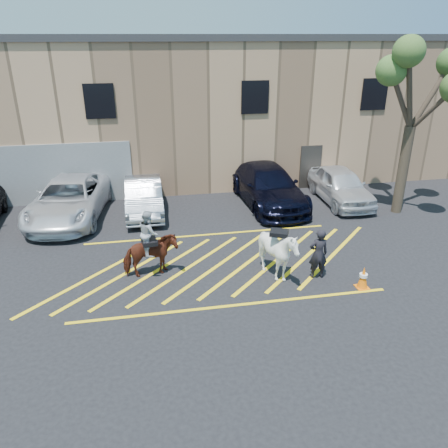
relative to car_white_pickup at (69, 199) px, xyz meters
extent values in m
plane|color=black|center=(5.54, -5.08, -0.83)|extent=(90.00, 90.00, 0.00)
imported|color=silver|center=(0.00, 0.00, 0.00)|extent=(3.50, 6.29, 1.66)
imported|color=#92979F|center=(3.13, 0.02, -0.09)|extent=(1.59, 4.49, 1.48)
imported|color=black|center=(8.80, 0.08, 0.03)|extent=(2.78, 6.10, 1.73)
imported|color=silver|center=(12.22, -0.30, -0.03)|extent=(1.96, 4.72, 1.60)
imported|color=black|center=(8.52, -6.77, 0.02)|extent=(0.64, 0.43, 1.70)
cube|color=tan|center=(5.54, 6.92, 2.67)|extent=(32.00, 10.00, 7.00)
cube|color=#2D2D30|center=(5.54, 6.92, 6.32)|extent=(32.20, 10.20, 0.30)
cube|color=black|center=(1.54, 1.88, 3.77)|extent=(1.30, 0.08, 1.50)
cube|color=black|center=(8.54, 1.88, 3.77)|extent=(1.30, 0.08, 1.50)
cube|color=black|center=(14.54, 1.88, 3.77)|extent=(1.30, 0.08, 1.50)
cube|color=#38332D|center=(11.54, 1.88, 0.27)|extent=(1.10, 0.08, 2.20)
cube|color=yellow|center=(1.34, -5.38, -0.83)|extent=(4.20, 4.20, 0.01)
cube|color=yellow|center=(2.39, -5.38, -0.83)|extent=(4.20, 4.20, 0.01)
cube|color=yellow|center=(3.44, -5.38, -0.83)|extent=(4.20, 4.20, 0.01)
cube|color=yellow|center=(4.49, -5.38, -0.83)|extent=(4.20, 4.20, 0.01)
cube|color=yellow|center=(5.54, -5.38, -0.83)|extent=(4.20, 4.20, 0.01)
cube|color=yellow|center=(6.59, -5.38, -0.83)|extent=(4.20, 4.20, 0.01)
cube|color=yellow|center=(7.64, -5.38, -0.83)|extent=(4.20, 4.20, 0.01)
cube|color=yellow|center=(8.69, -5.38, -0.83)|extent=(4.20, 4.20, 0.01)
cube|color=yellow|center=(9.74, -5.38, -0.83)|extent=(4.20, 4.20, 0.01)
cube|color=yellow|center=(5.54, -2.88, -0.83)|extent=(9.50, 0.12, 0.01)
cube|color=yellow|center=(5.54, -7.88, -0.83)|extent=(9.50, 0.12, 0.01)
imported|color=#592215|center=(3.23, -5.66, -0.10)|extent=(1.82, 1.04, 1.46)
imported|color=#A3A7AD|center=(3.23, -5.66, 0.70)|extent=(0.67, 0.80, 1.48)
cube|color=black|center=(3.23, -5.66, 0.40)|extent=(0.54, 0.62, 0.14)
imported|color=white|center=(7.24, -6.56, 0.07)|extent=(2.00, 2.09, 1.80)
cube|color=black|center=(7.24, -6.56, 0.77)|extent=(0.70, 0.65, 0.14)
cube|color=orange|center=(9.68, -7.65, -0.82)|extent=(0.40, 0.40, 0.03)
cone|color=orange|center=(9.68, -7.65, -0.45)|extent=(0.32, 0.32, 0.70)
cylinder|color=white|center=(9.68, -7.65, -0.39)|extent=(0.25, 0.25, 0.10)
cylinder|color=#4B3C2D|center=(14.19, -1.99, 1.07)|extent=(0.44, 0.44, 3.80)
cylinder|color=#413327|center=(14.97, -1.85, 4.14)|extent=(1.76, 0.51, 2.68)
cylinder|color=#45332A|center=(14.12, -1.13, 3.97)|extent=(0.33, 1.88, 2.34)
cylinder|color=#48372C|center=(13.58, -1.99, 4.02)|extent=(1.40, 0.20, 2.39)
cylinder|color=#4D3F2E|center=(14.53, -2.72, 3.76)|extent=(0.78, 1.62, 1.96)
cylinder|color=#45392A|center=(13.72, -2.26, 4.37)|extent=(1.16, 0.77, 3.11)
sphere|color=#476129|center=(14.04, -0.27, 5.07)|extent=(1.20, 1.20, 1.20)
sphere|color=#497231|center=(12.97, -1.99, 5.16)|extent=(1.20, 1.20, 1.20)
sphere|color=#486B2E|center=(13.24, -2.54, 5.88)|extent=(1.20, 1.20, 1.20)
camera|label=1|loc=(3.26, -18.39, 6.47)|focal=35.00mm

